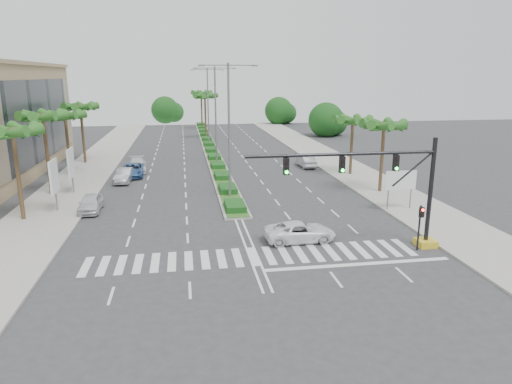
{
  "coord_description": "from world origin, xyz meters",
  "views": [
    {
      "loc": [
        -4.05,
        -26.17,
        10.94
      ],
      "look_at": [
        0.87,
        4.42,
        3.0
      ],
      "focal_mm": 32.0,
      "sensor_mm": 36.0,
      "label": 1
    }
  ],
  "objects_px": {
    "car_parked_a": "(91,203)",
    "car_parked_d": "(137,165)",
    "car_parked_b": "(124,175)",
    "car_right": "(306,161)",
    "car_parked_c": "(133,170)",
    "car_crossing": "(300,232)"
  },
  "relations": [
    {
      "from": "car_parked_b",
      "to": "car_parked_a",
      "type": "bearing_deg",
      "value": -93.56
    },
    {
      "from": "car_parked_b",
      "to": "car_right",
      "type": "height_order",
      "value": "same"
    },
    {
      "from": "car_parked_d",
      "to": "car_crossing",
      "type": "relative_size",
      "value": 1.07
    },
    {
      "from": "car_parked_d",
      "to": "car_right",
      "type": "relative_size",
      "value": 1.19
    },
    {
      "from": "car_parked_d",
      "to": "car_parked_b",
      "type": "bearing_deg",
      "value": -102.91
    },
    {
      "from": "car_crossing",
      "to": "car_parked_c",
      "type": "bearing_deg",
      "value": 28.21
    },
    {
      "from": "car_parked_c",
      "to": "car_right",
      "type": "xyz_separation_m",
      "value": [
        20.48,
        2.17,
        0.01
      ]
    },
    {
      "from": "car_parked_b",
      "to": "car_parked_c",
      "type": "height_order",
      "value": "car_parked_b"
    },
    {
      "from": "car_parked_b",
      "to": "car_right",
      "type": "distance_m",
      "value": 21.64
    },
    {
      "from": "car_parked_a",
      "to": "car_right",
      "type": "height_order",
      "value": "car_right"
    },
    {
      "from": "car_parked_a",
      "to": "car_parked_c",
      "type": "xyz_separation_m",
      "value": [
        2.09,
        13.41,
        0.0
      ]
    },
    {
      "from": "car_parked_b",
      "to": "car_parked_c",
      "type": "relative_size",
      "value": 0.85
    },
    {
      "from": "car_parked_a",
      "to": "car_parked_d",
      "type": "relative_size",
      "value": 0.81
    },
    {
      "from": "car_parked_a",
      "to": "car_right",
      "type": "bearing_deg",
      "value": 34.24
    },
    {
      "from": "car_crossing",
      "to": "car_right",
      "type": "relative_size",
      "value": 1.1
    },
    {
      "from": "car_parked_b",
      "to": "car_right",
      "type": "relative_size",
      "value": 1.0
    },
    {
      "from": "car_parked_a",
      "to": "car_parked_d",
      "type": "height_order",
      "value": "car_parked_d"
    },
    {
      "from": "car_right",
      "to": "car_parked_d",
      "type": "bearing_deg",
      "value": -3.34
    },
    {
      "from": "car_parked_a",
      "to": "car_parked_c",
      "type": "bearing_deg",
      "value": 80.78
    },
    {
      "from": "car_parked_a",
      "to": "car_parked_d",
      "type": "bearing_deg",
      "value": 81.56
    },
    {
      "from": "car_right",
      "to": "car_parked_b",
      "type": "bearing_deg",
      "value": 11.32
    },
    {
      "from": "car_parked_a",
      "to": "car_parked_c",
      "type": "distance_m",
      "value": 13.57
    }
  ]
}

